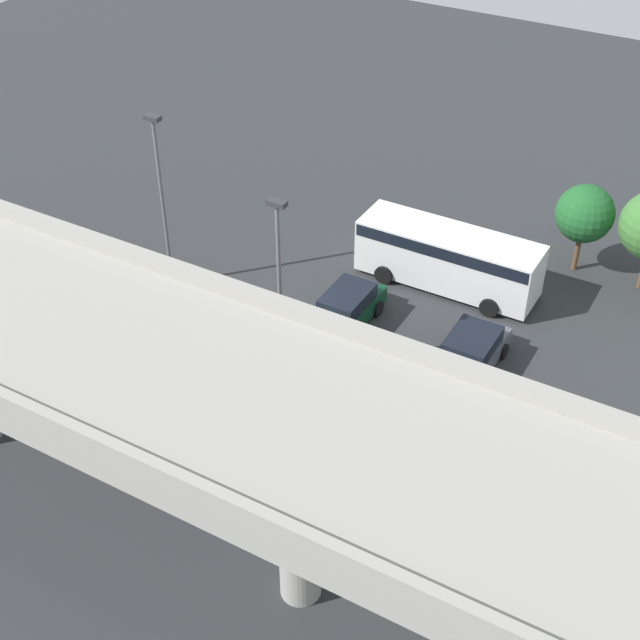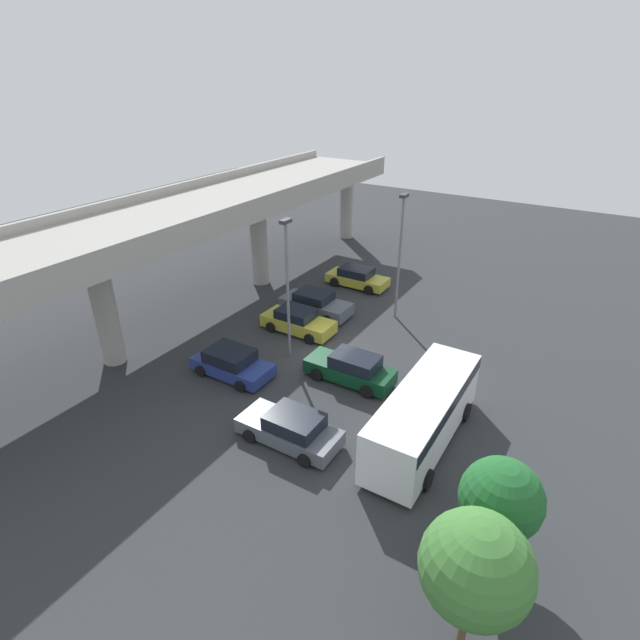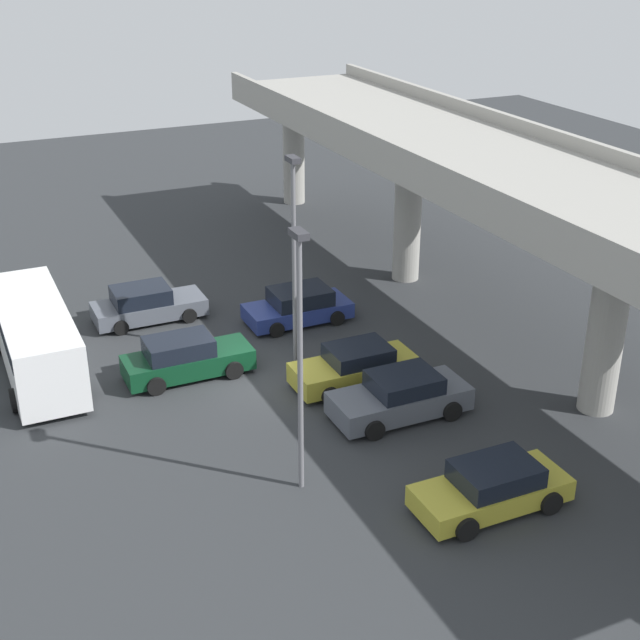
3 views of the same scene
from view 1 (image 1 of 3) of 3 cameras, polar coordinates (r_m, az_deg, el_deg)
name	(u,v)px [view 1 (image 1 of 3)]	position (r m, az deg, el deg)	size (l,w,h in m)	color
ground_plane	(286,343)	(36.76, -2.16, -1.47)	(86.22, 86.22, 0.00)	#2D3033
highway_overpass	(100,358)	(26.69, -13.89, -2.39)	(41.49, 7.29, 7.84)	#9E9B93
parked_car_0	(469,354)	(35.54, 9.52, -2.18)	(2.18, 4.67, 1.51)	#515660
parked_car_1	(336,418)	(32.34, 1.03, -6.27)	(2.25, 4.40, 1.47)	navy
parked_car_2	(344,311)	(37.21, 1.56, 0.55)	(2.01, 4.75, 1.60)	#0C381E
parked_car_3	(207,361)	(35.00, -7.26, -2.62)	(2.12, 4.61, 1.50)	gold
parked_car_4	(146,345)	(36.14, -11.05, -1.55)	(2.24, 4.79, 1.56)	#515660
parked_car_5	(44,302)	(39.63, -17.26, 1.11)	(2.12, 4.61, 1.45)	gold
shuttle_bus	(449,255)	(39.60, 8.23, 4.14)	(8.11, 2.69, 2.70)	white
lamp_post_near_aisle	(279,281)	(32.14, -2.62, 2.52)	(0.70, 0.35, 7.99)	slate
lamp_post_mid_lot	(161,191)	(38.25, -10.13, 8.16)	(0.70, 0.35, 8.12)	slate
tree_front_centre	(585,214)	(41.31, 16.59, 6.53)	(2.61, 2.61, 4.24)	brown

